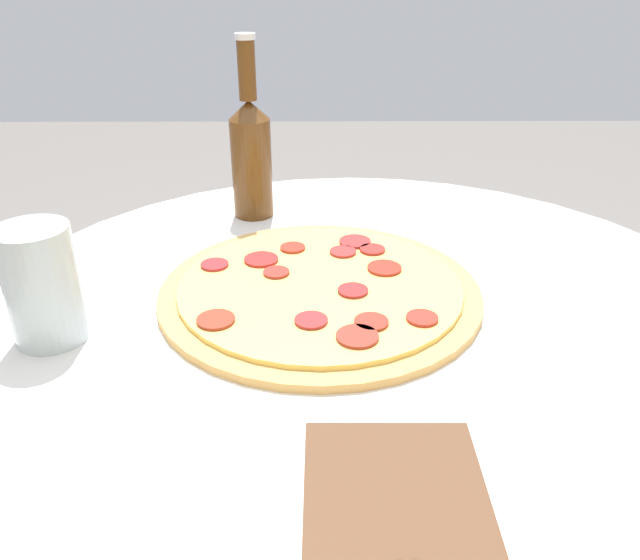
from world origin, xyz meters
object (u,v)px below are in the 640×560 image
pizza (320,289)px  drinking_glass (42,285)px  beer_bottle (251,152)px  pizza_paddle (395,518)px

pizza → drinking_glass: drinking_glass is taller
beer_bottle → drinking_glass: (0.18, 0.35, -0.04)m
beer_bottle → drinking_glass: size_ratio=2.11×
drinking_glass → pizza_paddle: bearing=143.4°
pizza → drinking_glass: 0.30m
pizza → pizza_paddle: size_ratio=1.48×
pizza → pizza_paddle: bearing=98.5°
beer_bottle → drinking_glass: beer_bottle is taller
pizza_paddle → drinking_glass: drinking_glass is taller
beer_bottle → pizza: bearing=111.3°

